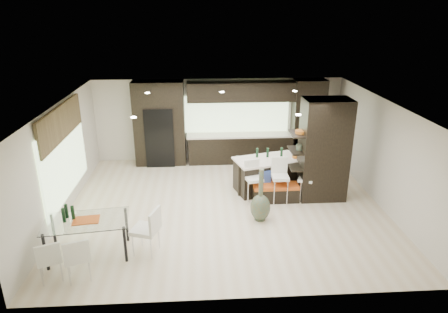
{
  "coord_description": "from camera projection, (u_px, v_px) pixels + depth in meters",
  "views": [
    {
      "loc": [
        -0.61,
        -9.2,
        4.87
      ],
      "look_at": [
        0.0,
        0.6,
        1.15
      ],
      "focal_mm": 32.0,
      "sensor_mm": 36.0,
      "label": 1
    }
  ],
  "objects": [
    {
      "name": "right_wall",
      "position": [
        383.0,
        154.0,
        10.1
      ],
      "size": [
        0.02,
        7.0,
        2.7
      ],
      "primitive_type": "cube",
      "color": "beige",
      "rests_on": "ground"
    },
    {
      "name": "stool_mid",
      "position": [
        280.0,
        185.0,
        10.43
      ],
      "size": [
        0.43,
        0.43,
        0.96
      ],
      "primitive_type": "cube",
      "rotation": [
        0.0,
        0.0,
        -0.02
      ],
      "color": "white",
      "rests_on": "ground"
    },
    {
      "name": "refrigerator",
      "position": [
        160.0,
        136.0,
        12.81
      ],
      "size": [
        0.9,
        0.68,
        1.9
      ],
      "primitive_type": "cube",
      "color": "black",
      "rests_on": "ground"
    },
    {
      "name": "ground",
      "position": [
        225.0,
        206.0,
        10.35
      ],
      "size": [
        8.0,
        8.0,
        0.0
      ],
      "primitive_type": "plane",
      "color": "beige",
      "rests_on": "ground"
    },
    {
      "name": "dining_table",
      "position": [
        88.0,
        238.0,
        8.2
      ],
      "size": [
        1.77,
        1.14,
        0.8
      ],
      "primitive_type": "cube",
      "rotation": [
        0.0,
        0.0,
        0.12
      ],
      "color": "white",
      "rests_on": "ground"
    },
    {
      "name": "stone_accent",
      "position": [
        61.0,
        123.0,
        9.51
      ],
      "size": [
        0.08,
        3.0,
        0.8
      ],
      "primitive_type": "cube",
      "color": "brown",
      "rests_on": "left_wall"
    },
    {
      "name": "ceiling_spots",
      "position": [
        225.0,
        102.0,
        9.63
      ],
      "size": [
        4.0,
        3.0,
        0.02
      ],
      "primitive_type": "cube",
      "color": "white",
      "rests_on": "ceiling"
    },
    {
      "name": "back_cabinetry",
      "position": [
        234.0,
        122.0,
        12.86
      ],
      "size": [
        6.8,
        0.68,
        2.7
      ],
      "primitive_type": "cube",
      "color": "black",
      "rests_on": "ground"
    },
    {
      "name": "left_wall",
      "position": [
        61.0,
        161.0,
        9.64
      ],
      "size": [
        0.02,
        7.0,
        2.7
      ],
      "primitive_type": "cube",
      "color": "beige",
      "rests_on": "ground"
    },
    {
      "name": "kitchen_island",
      "position": [
        274.0,
        173.0,
        11.18
      ],
      "size": [
        2.4,
        1.52,
        0.93
      ],
      "primitive_type": "cube",
      "rotation": [
        0.0,
        0.0,
        0.27
      ],
      "color": "black",
      "rests_on": "ground"
    },
    {
      "name": "chair_end",
      "position": [
        145.0,
        233.0,
        8.25
      ],
      "size": [
        0.65,
        0.65,
        0.95
      ],
      "primitive_type": "cube",
      "rotation": [
        0.0,
        0.0,
        1.26
      ],
      "color": "white",
      "rests_on": "ground"
    },
    {
      "name": "partition_column",
      "position": [
        324.0,
        150.0,
        10.4
      ],
      "size": [
        1.2,
        0.8,
        2.7
      ],
      "primitive_type": "cube",
      "color": "black",
      "rests_on": "ground"
    },
    {
      "name": "window_back",
      "position": [
        237.0,
        114.0,
        13.06
      ],
      "size": [
        3.4,
        0.04,
        1.2
      ],
      "primitive_type": "cube",
      "color": "#B2D199",
      "rests_on": "back_wall"
    },
    {
      "name": "chair_near",
      "position": [
        78.0,
        259.0,
        7.47
      ],
      "size": [
        0.59,
        0.59,
        0.85
      ],
      "primitive_type": "cube",
      "rotation": [
        0.0,
        0.0,
        0.33
      ],
      "color": "white",
      "rests_on": "ground"
    },
    {
      "name": "stool_right",
      "position": [
        305.0,
        186.0,
        10.52
      ],
      "size": [
        0.48,
        0.48,
        0.84
      ],
      "primitive_type": "cube",
      "rotation": [
        0.0,
        0.0,
        -0.36
      ],
      "color": "white",
      "rests_on": "ground"
    },
    {
      "name": "chair_far",
      "position": [
        50.0,
        261.0,
        7.46
      ],
      "size": [
        0.56,
        0.56,
        0.8
      ],
      "primitive_type": "cube",
      "rotation": [
        0.0,
        0.0,
        0.38
      ],
      "color": "white",
      "rests_on": "ground"
    },
    {
      "name": "window_left",
      "position": [
        65.0,
        158.0,
        9.83
      ],
      "size": [
        0.04,
        3.2,
        1.9
      ],
      "primitive_type": "cube",
      "color": "#B2D199",
      "rests_on": "left_wall"
    },
    {
      "name": "back_wall",
      "position": [
        219.0,
        120.0,
        13.14
      ],
      "size": [
        8.0,
        0.02,
        2.7
      ],
      "primitive_type": "cube",
      "color": "beige",
      "rests_on": "ground"
    },
    {
      "name": "ceiling",
      "position": [
        226.0,
        104.0,
        9.39
      ],
      "size": [
        8.0,
        7.0,
        0.02
      ],
      "primitive_type": "cube",
      "color": "white",
      "rests_on": "ground"
    },
    {
      "name": "bench",
      "position": [
        275.0,
        192.0,
        10.57
      ],
      "size": [
        1.21,
        0.47,
        0.46
      ],
      "primitive_type": "cube",
      "rotation": [
        0.0,
        0.0,
        0.01
      ],
      "color": "black",
      "rests_on": "ground"
    },
    {
      "name": "floor_vase",
      "position": [
        261.0,
        195.0,
        9.46
      ],
      "size": [
        0.57,
        0.57,
        1.32
      ],
      "primitive_type": null,
      "rotation": [
        0.0,
        0.0,
        0.2
      ],
      "color": "#434D37",
      "rests_on": "ground"
    },
    {
      "name": "stool_left",
      "position": [
        254.0,
        186.0,
        10.41
      ],
      "size": [
        0.49,
        0.49,
        0.92
      ],
      "primitive_type": "cube",
      "rotation": [
        0.0,
        0.0,
        0.23
      ],
      "color": "white",
      "rests_on": "ground"
    }
  ]
}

